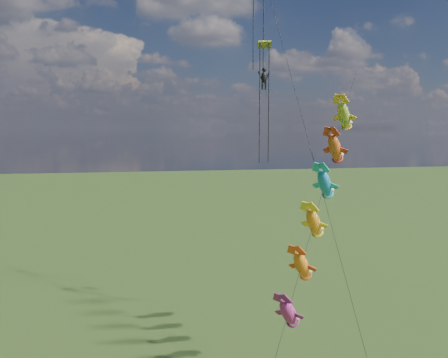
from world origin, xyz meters
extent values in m
cylinder|color=black|center=(12.92, 8.82, 9.10)|extent=(10.48, 11.91, 17.91)
ellipsoid|color=#D83381|center=(10.62, 6.21, 5.16)|extent=(1.83, 1.95, 2.08)
ellipsoid|color=#F2A819|center=(11.79, 7.54, 7.16)|extent=(1.83, 1.95, 2.08)
ellipsoid|color=red|center=(12.96, 8.87, 9.17)|extent=(1.83, 1.95, 2.08)
ellipsoid|color=blue|center=(14.13, 10.20, 11.17)|extent=(1.83, 1.95, 2.08)
ellipsoid|color=orange|center=(15.30, 11.53, 13.18)|extent=(1.83, 1.95, 2.08)
ellipsoid|color=green|center=(16.47, 12.86, 15.18)|extent=(1.83, 1.95, 2.08)
cylinder|color=black|center=(14.01, 12.74, 13.76)|extent=(1.87, 17.00, 27.24)
cube|color=#17953F|center=(12.69, 18.08, 20.30)|extent=(0.94, 0.50, 0.54)
cylinder|color=black|center=(12.36, 18.08, 15.99)|extent=(0.08, 0.08, 8.63)
cylinder|color=black|center=(13.02, 18.08, 15.99)|extent=(0.08, 0.08, 8.63)
cylinder|color=black|center=(12.69, 21.22, 23.18)|extent=(0.08, 0.08, 8.97)
cylinder|color=black|center=(13.48, 21.22, 23.18)|extent=(0.08, 0.08, 8.97)
camera|label=1|loc=(2.61, -16.89, 14.37)|focal=40.00mm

